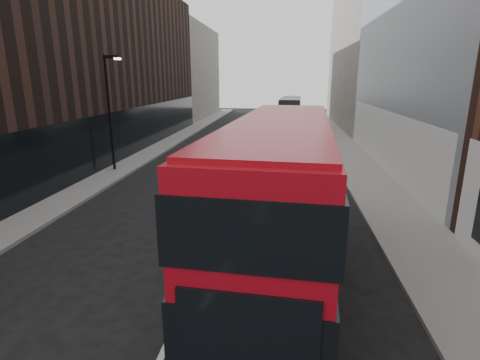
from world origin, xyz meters
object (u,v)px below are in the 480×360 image
(grey_bus, at_px, (290,111))
(car_a, at_px, (249,182))
(red_bus, at_px, (280,190))
(car_b, at_px, (294,146))
(street_lamp, at_px, (110,106))
(car_c, at_px, (279,144))

(grey_bus, relative_size, car_a, 2.83)
(red_bus, height_order, car_b, red_bus)
(street_lamp, height_order, car_b, street_lamp)
(car_c, bearing_deg, grey_bus, 82.24)
(street_lamp, xyz_separation_m, red_bus, (10.66, -11.64, -1.56))
(red_bus, height_order, car_a, red_bus)
(street_lamp, distance_m, car_a, 10.38)
(red_bus, xyz_separation_m, grey_bus, (0.75, 37.05, -0.78))
(car_a, height_order, car_b, car_b)
(grey_bus, height_order, car_a, grey_bus)
(car_a, height_order, car_c, car_c)
(street_lamp, distance_m, grey_bus, 27.96)
(red_bus, distance_m, car_a, 8.25)
(grey_bus, xyz_separation_m, car_b, (0.09, -18.60, -1.18))
(car_c, bearing_deg, street_lamp, -151.10)
(red_bus, xyz_separation_m, car_b, (0.85, 18.45, -1.96))
(car_a, bearing_deg, car_b, 84.46)
(car_b, bearing_deg, grey_bus, 93.79)
(car_c, bearing_deg, car_a, -102.06)
(car_b, bearing_deg, car_a, -99.82)
(car_b, height_order, car_c, car_c)
(grey_bus, distance_m, car_b, 18.64)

